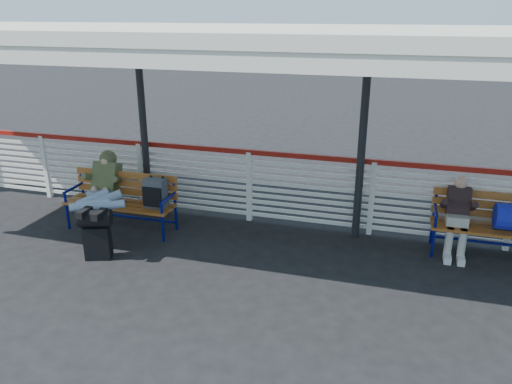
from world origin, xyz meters
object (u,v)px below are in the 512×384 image
(traveler_man, at_px, (101,196))
(companion_person, at_px, (458,216))
(bench_right, at_px, (510,219))
(bench_left, at_px, (132,195))
(luggage_stack, at_px, (97,232))

(traveler_man, distance_m, companion_person, 5.33)
(bench_right, distance_m, companion_person, 0.69)
(traveler_man, bearing_deg, bench_left, 44.65)
(bench_left, bearing_deg, companion_person, 6.61)
(bench_left, distance_m, traveler_man, 0.50)
(luggage_stack, bearing_deg, traveler_man, 97.39)
(luggage_stack, xyz_separation_m, traveler_man, (-0.35, 0.69, 0.27))
(bench_left, xyz_separation_m, companion_person, (4.90, 0.57, 0.00))
(luggage_stack, bearing_deg, companion_person, -1.25)
(bench_left, bearing_deg, luggage_stack, -90.23)
(traveler_man, xyz_separation_m, companion_person, (5.25, 0.91, -0.08))
(bench_right, bearing_deg, traveler_man, -170.99)
(luggage_stack, distance_m, traveler_man, 0.81)
(bench_left, relative_size, companion_person, 1.57)
(bench_right, xyz_separation_m, companion_person, (-0.69, -0.03, -0.02))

